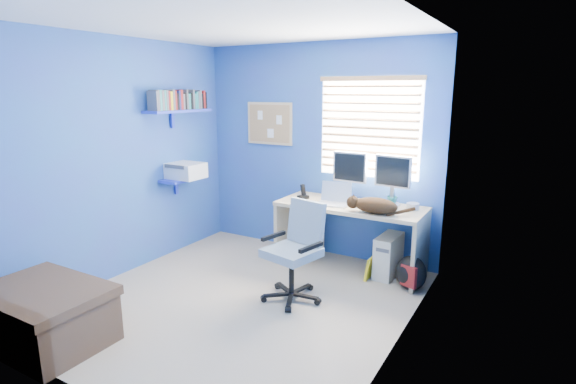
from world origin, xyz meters
The scene contains 23 objects.
floor centered at (0.00, 0.00, 0.00)m, with size 3.00×3.20×0.00m, color tan.
ceiling centered at (0.00, 0.00, 2.50)m, with size 3.00×3.20×0.00m, color white.
wall_back centered at (0.00, 1.60, 1.25)m, with size 3.00×0.01×2.50m, color #3848AA.
wall_front centered at (0.00, -1.60, 1.25)m, with size 3.00×0.01×2.50m, color #3848AA.
wall_left centered at (-1.50, 0.00, 1.25)m, with size 0.01×3.20×2.50m, color #3848AA.
wall_right centered at (1.50, 0.00, 1.25)m, with size 0.01×3.20×2.50m, color #3848AA.
desk centered at (0.59, 1.26, 0.37)m, with size 1.60×0.65×0.74m, color tan.
laptop centered at (0.42, 1.16, 0.85)m, with size 0.33×0.26×0.22m, color silver.
monitor_left centered at (0.48, 1.49, 1.01)m, with size 0.40×0.12×0.54m, color silver.
monitor_right centered at (0.98, 1.46, 1.01)m, with size 0.40×0.12×0.54m, color silver.
phone centered at (0.02, 1.23, 0.82)m, with size 0.09×0.11×0.17m, color black.
mug centered at (0.99, 1.44, 0.79)m, with size 0.10×0.09×0.10m, color #1D7A77.
cd_spindle centered at (1.23, 1.38, 0.78)m, with size 0.13×0.13×0.07m, color silver.
cat centered at (0.94, 1.05, 0.82)m, with size 0.45×0.24×0.16m, color black.
tower_pc centered at (1.03, 1.28, 0.23)m, with size 0.19×0.44×0.45m, color beige.
drawer_boxes centered at (-0.01, 1.36, 0.27)m, with size 0.35×0.28×0.54m, color tan.
yellow_book centered at (0.89, 1.08, 0.12)m, with size 0.03×0.17×0.24m, color yellow.
backpack centered at (1.34, 1.04, 0.18)m, with size 0.30×0.23×0.36m, color black.
bed_corner centered at (-0.90, -1.35, 0.23)m, with size 0.96×0.68×0.46m, color #513424.
office_chair centered at (0.42, 0.32, 0.35)m, with size 0.65×0.65×0.93m.
window_blinds centered at (0.65, 1.57, 1.55)m, with size 1.15×0.05×1.10m.
corkboard centered at (-0.65, 1.58, 1.55)m, with size 0.64×0.02×0.52m.
wall_shelves centered at (-1.35, 0.75, 1.43)m, with size 0.42×0.90×1.05m.
Camera 1 is at (2.36, -3.19, 1.96)m, focal length 28.00 mm.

